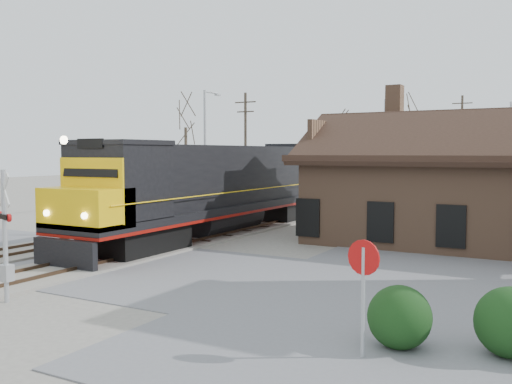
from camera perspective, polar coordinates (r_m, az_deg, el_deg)
ground at (r=23.69m, az=-15.38°, el=-6.80°), size 140.00×140.00×0.00m
road at (r=23.69m, az=-15.38°, el=-6.76°), size 60.00×9.00×0.03m
track_main at (r=35.81m, az=1.71°, el=-2.92°), size 3.40×90.00×0.24m
track_siding at (r=38.08m, az=-4.32°, el=-2.52°), size 3.40×90.00×0.24m
depot at (r=28.96m, az=20.37°, el=-0.16°), size 15.20×9.31×7.90m
locomotive_lead at (r=30.08m, az=-3.89°, el=0.58°), size 3.31×22.17×4.93m
locomotive_trailing at (r=50.39m, az=10.17°, el=1.90°), size 3.31×22.17×4.66m
crossbuck_near at (r=18.10m, az=-23.80°, el=-4.43°), size 1.06×0.47×3.88m
crossbuck_far at (r=31.19m, az=-15.74°, el=-1.08°), size 1.01×0.32×3.55m
do_not_enter_sign at (r=12.34m, az=10.69°, el=-8.41°), size 0.75×0.21×2.55m
hedge_a at (r=13.36m, az=14.16°, el=-12.05°), size 1.43×1.43×1.43m
hedge_b at (r=13.57m, az=24.14°, el=-11.82°), size 1.52×1.52×1.52m
streetlight_a at (r=41.52m, az=-5.01°, el=4.77°), size 0.25×2.04×8.83m
streetlight_b at (r=42.39m, az=12.81°, el=4.22°), size 0.25×2.04×8.18m
streetlight_c at (r=54.62m, az=24.04°, el=4.21°), size 0.25×2.04×8.76m
utility_pole_a at (r=48.59m, az=-1.06°, el=4.64°), size 2.00×0.24×9.41m
utility_pole_b at (r=62.68m, az=19.84°, el=4.63°), size 2.00×0.24×10.20m
tree_a at (r=60.04m, az=-7.06°, el=7.52°), size 4.64×4.64×11.37m
tree_b at (r=58.94m, az=8.04°, el=5.75°), size 3.57×3.57×8.75m
tree_c at (r=65.35m, az=15.72°, el=6.96°), size 4.54×4.54×11.13m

